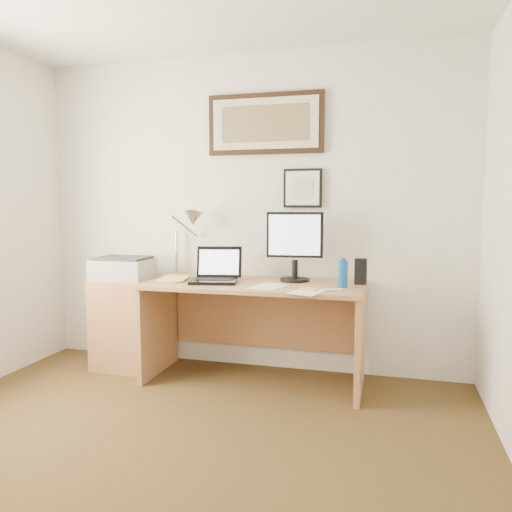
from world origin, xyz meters
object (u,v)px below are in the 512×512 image
(side_cabinet, at_px, (128,323))
(desk, at_px, (257,312))
(water_bottle, at_px, (343,274))
(printer, at_px, (123,268))
(lcd_monitor, at_px, (295,243))
(book, at_px, (162,278))
(laptop, at_px, (216,274))

(side_cabinet, distance_m, desk, 1.08)
(water_bottle, distance_m, printer, 1.74)
(water_bottle, bearing_deg, lcd_monitor, 154.55)
(desk, distance_m, printer, 1.13)
(side_cabinet, relative_size, book, 2.70)
(desk, height_order, lcd_monitor, lcd_monitor)
(side_cabinet, height_order, book, book)
(book, distance_m, lcd_monitor, 1.05)
(book, bearing_deg, laptop, 0.73)
(water_bottle, bearing_deg, laptop, -179.67)
(laptop, distance_m, lcd_monitor, 0.64)
(side_cabinet, height_order, lcd_monitor, lcd_monitor)
(side_cabinet, xyz_separation_m, water_bottle, (1.72, -0.08, 0.48))
(laptop, bearing_deg, lcd_monitor, 18.07)
(lcd_monitor, bearing_deg, laptop, -161.93)
(water_bottle, height_order, laptop, laptop)
(book, bearing_deg, printer, 170.24)
(printer, bearing_deg, desk, 3.04)
(book, bearing_deg, side_cabinet, 166.24)
(book, distance_m, laptop, 0.43)
(laptop, distance_m, printer, 0.80)
(laptop, bearing_deg, book, -179.27)
(book, height_order, laptop, laptop)
(side_cabinet, xyz_separation_m, lcd_monitor, (1.35, 0.10, 0.68))
(water_bottle, xyz_separation_m, printer, (-1.74, 0.05, -0.03))
(water_bottle, xyz_separation_m, book, (-1.37, -0.01, -0.08))
(desk, bearing_deg, water_bottle, -9.64)
(book, relative_size, laptop, 0.71)
(laptop, xyz_separation_m, lcd_monitor, (0.56, 0.18, 0.23))
(lcd_monitor, height_order, printer, lcd_monitor)
(desk, height_order, laptop, laptop)
(laptop, height_order, lcd_monitor, lcd_monitor)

